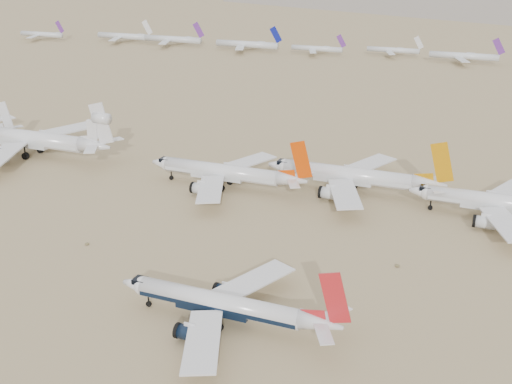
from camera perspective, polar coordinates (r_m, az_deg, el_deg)
ground at (r=127.97m, az=-7.51°, el=-9.55°), size 7000.00×7000.00×0.00m
main_airliner at (r=117.59m, az=-2.53°, el=-10.02°), size 42.24×41.26×14.91m
row2_navy_widebody at (r=171.77m, az=21.31°, el=-0.97°), size 45.88×44.87×16.32m
row2_gold_tail at (r=180.25m, az=8.76°, el=1.41°), size 49.09×48.01×17.48m
row2_orange_tail at (r=181.68m, az=-2.55°, el=1.73°), size 46.60×45.59×16.62m
row2_white_trijet at (r=221.12m, az=-19.05°, el=4.48°), size 58.20×56.88×20.62m
distant_storage_row at (r=401.56m, az=14.07°, el=11.81°), size 581.79×56.66×14.66m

